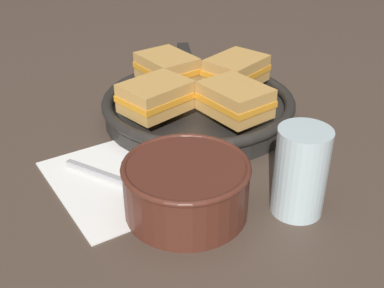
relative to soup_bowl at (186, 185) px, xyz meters
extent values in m
plane|color=#47382D|center=(-0.07, 0.04, -0.04)|extent=(4.00, 4.00, 0.00)
cube|color=white|center=(-0.11, -0.02, -0.04)|extent=(0.23, 0.20, 0.00)
cylinder|color=#4C2319|center=(0.00, 0.00, -0.01)|extent=(0.15, 0.15, 0.07)
cylinder|color=#DB5B1E|center=(0.00, 0.00, 0.02)|extent=(0.13, 0.13, 0.01)
torus|color=#4C2319|center=(0.00, 0.00, 0.03)|extent=(0.16, 0.16, 0.01)
cube|color=#9E9EA3|center=(-0.14, -0.05, -0.03)|extent=(0.11, 0.05, 0.01)
ellipsoid|color=#9E9EA3|center=(-0.06, -0.02, -0.03)|extent=(0.06, 0.04, 0.01)
cylinder|color=black|center=(-0.19, 0.18, -0.03)|extent=(0.31, 0.31, 0.02)
torus|color=black|center=(-0.19, 0.18, -0.01)|extent=(0.32, 0.32, 0.02)
cube|color=black|center=(-0.38, 0.30, -0.01)|extent=(0.13, 0.10, 0.01)
cube|color=#C18E47|center=(-0.19, 0.26, 0.01)|extent=(0.09, 0.11, 0.02)
cube|color=orange|center=(-0.19, 0.26, 0.03)|extent=(0.10, 0.12, 0.01)
cube|color=#C18E47|center=(-0.19, 0.26, 0.04)|extent=(0.09, 0.11, 0.02)
cube|color=#C18E47|center=(-0.27, 0.18, 0.01)|extent=(0.10, 0.08, 0.02)
cube|color=orange|center=(-0.27, 0.18, 0.03)|extent=(0.11, 0.08, 0.01)
cube|color=#C18E47|center=(-0.27, 0.18, 0.04)|extent=(0.10, 0.08, 0.02)
cube|color=#C18E47|center=(-0.19, 0.09, 0.01)|extent=(0.08, 0.11, 0.02)
cube|color=orange|center=(-0.19, 0.09, 0.03)|extent=(0.09, 0.11, 0.01)
cube|color=#C18E47|center=(-0.19, 0.09, 0.04)|extent=(0.08, 0.11, 0.02)
cube|color=#C18E47|center=(-0.10, 0.18, 0.01)|extent=(0.10, 0.08, 0.02)
cube|color=orange|center=(-0.10, 0.18, 0.03)|extent=(0.11, 0.08, 0.01)
cube|color=#C18E47|center=(-0.10, 0.18, 0.04)|extent=(0.10, 0.08, 0.02)
cylinder|color=silver|center=(0.08, 0.11, 0.02)|extent=(0.06, 0.06, 0.11)
camera|label=1|loc=(0.37, -0.30, 0.33)|focal=45.00mm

